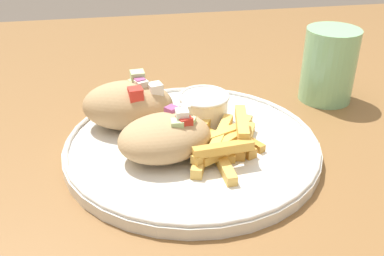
# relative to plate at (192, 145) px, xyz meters

# --- Properties ---
(table) EXTENTS (1.23, 1.23, 0.73)m
(table) POSITION_rel_plate_xyz_m (0.02, 0.01, -0.08)
(table) COLOR brown
(table) RESTS_ON ground_plane
(plate) EXTENTS (0.31, 0.31, 0.02)m
(plate) POSITION_rel_plate_xyz_m (0.00, 0.00, 0.00)
(plate) COLOR white
(plate) RESTS_ON table
(pita_sandwich_near) EXTENTS (0.12, 0.10, 0.06)m
(pita_sandwich_near) POSITION_rel_plate_xyz_m (-0.04, -0.02, 0.03)
(pita_sandwich_near) COLOR tan
(pita_sandwich_near) RESTS_ON plate
(pita_sandwich_far) EXTENTS (0.12, 0.09, 0.07)m
(pita_sandwich_far) POSITION_rel_plate_xyz_m (-0.07, 0.05, 0.04)
(pita_sandwich_far) COLOR tan
(pita_sandwich_far) RESTS_ON plate
(fries_pile) EXTENTS (0.10, 0.14, 0.04)m
(fries_pile) POSITION_rel_plate_xyz_m (0.03, -0.02, 0.02)
(fries_pile) COLOR gold
(fries_pile) RESTS_ON plate
(sauce_ramekin) EXTENTS (0.07, 0.07, 0.04)m
(sauce_ramekin) POSITION_rel_plate_xyz_m (0.03, 0.05, 0.03)
(sauce_ramekin) COLOR white
(sauce_ramekin) RESTS_ON plate
(water_glass) EXTENTS (0.08, 0.08, 0.11)m
(water_glass) POSITION_rel_plate_xyz_m (0.22, 0.11, 0.04)
(water_glass) COLOR #8CCC93
(water_glass) RESTS_ON table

